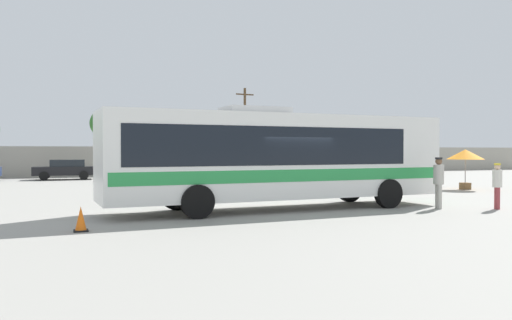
% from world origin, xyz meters
% --- Properties ---
extents(ground_plane, '(300.00, 300.00, 0.00)m').
position_xyz_m(ground_plane, '(0.00, 10.00, 0.00)').
color(ground_plane, gray).
extents(perimeter_wall, '(80.00, 0.30, 2.39)m').
position_xyz_m(perimeter_wall, '(0.00, 25.96, 1.20)').
color(perimeter_wall, '#9E998C').
rests_on(perimeter_wall, ground_plane).
extents(coach_bus_white_green, '(12.35, 3.12, 3.54)m').
position_xyz_m(coach_bus_white_green, '(-0.32, 0.23, 1.89)').
color(coach_bus_white_green, white).
rests_on(coach_bus_white_green, ground_plane).
extents(attendant_by_bus_door, '(0.45, 0.45, 1.82)m').
position_xyz_m(attendant_by_bus_door, '(5.14, -1.67, 1.04)').
color(attendant_by_bus_door, '#B7B2A8').
rests_on(attendant_by_bus_door, ground_plane).
extents(passenger_waiting_on_apron, '(0.44, 0.44, 1.62)m').
position_xyz_m(passenger_waiting_on_apron, '(6.96, -2.53, 0.92)').
color(passenger_waiting_on_apron, '#99383D').
rests_on(passenger_waiting_on_apron, ground_plane).
extents(vendor_umbrella_secondary_orange, '(1.92, 1.92, 2.12)m').
position_xyz_m(vendor_umbrella_secondary_orange, '(12.71, 5.00, 1.80)').
color(vendor_umbrella_secondary_orange, gray).
rests_on(vendor_umbrella_secondary_orange, ground_plane).
extents(parked_car_second_black, '(4.24, 2.09, 1.42)m').
position_xyz_m(parked_car_second_black, '(-6.98, 22.48, 0.76)').
color(parked_car_second_black, black).
rests_on(parked_car_second_black, ground_plane).
extents(utility_pole_far, '(1.80, 0.31, 7.97)m').
position_xyz_m(utility_pole_far, '(9.02, 29.10, 4.17)').
color(utility_pole_far, '#4C3823').
rests_on(utility_pole_far, ground_plane).
extents(roadside_tree_midleft, '(3.39, 3.39, 5.93)m').
position_xyz_m(roadside_tree_midleft, '(-3.19, 31.00, 4.46)').
color(roadside_tree_midleft, brown).
rests_on(roadside_tree_midleft, ground_plane).
extents(traffic_cone_on_apron, '(0.36, 0.36, 0.64)m').
position_xyz_m(traffic_cone_on_apron, '(-6.85, -2.40, 0.31)').
color(traffic_cone_on_apron, black).
rests_on(traffic_cone_on_apron, ground_plane).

